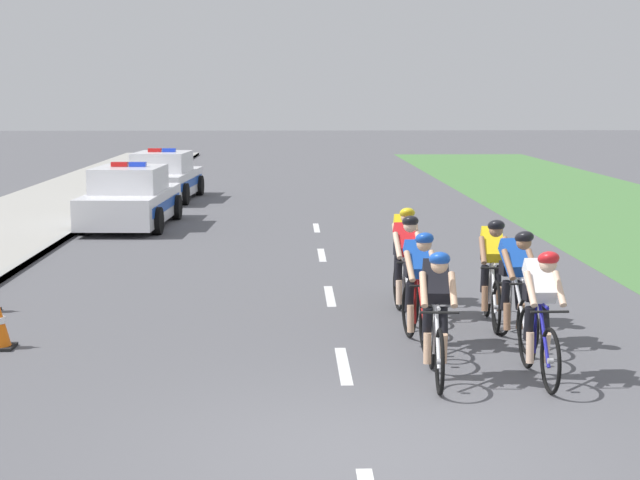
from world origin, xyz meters
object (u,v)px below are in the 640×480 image
object	(u,v)px
police_car_nearest	(130,199)
police_car_second	(163,178)
cyclist_third	(419,287)
cyclist_fourth	(515,285)
cyclist_second	(540,312)
cyclist_fifth	(406,264)
cyclist_seventh	(404,253)
cyclist_lead	(436,313)
cyclist_sixth	(492,270)

from	to	relation	value
police_car_nearest	police_car_second	world-z (taller)	same
cyclist_third	cyclist_fourth	size ratio (longest dim) A/B	1.00
cyclist_second	cyclist_fourth	xyz separation A→B (m)	(0.09, 1.55, 0.00)
cyclist_second	police_car_nearest	bearing A→B (deg)	117.21
cyclist_second	cyclist_fifth	distance (m)	3.32
cyclist_second	police_car_nearest	size ratio (longest dim) A/B	0.39
cyclist_second	police_car_second	distance (m)	20.28
cyclist_third	police_car_second	distance (m)	18.52
cyclist_seventh	police_car_nearest	bearing A→B (deg)	122.29
police_car_nearest	police_car_second	xyz separation A→B (m)	(-0.00, 6.09, 0.00)
cyclist_seventh	police_car_nearest	world-z (taller)	police_car_nearest
cyclist_seventh	police_car_nearest	distance (m)	10.61
cyclist_second	cyclist_third	distance (m)	1.88
cyclist_lead	cyclist_sixth	xyz separation A→B (m)	(1.18, 2.64, 0.00)
cyclist_fourth	cyclist_lead	bearing A→B (deg)	-128.97
cyclist_lead	cyclist_fourth	size ratio (longest dim) A/B	1.00
cyclist_second	cyclist_seventh	size ratio (longest dim) A/B	1.00
cyclist_seventh	cyclist_fifth	bearing A→B (deg)	-95.39
cyclist_fifth	cyclist_second	bearing A→B (deg)	-70.09
cyclist_third	police_car_second	world-z (taller)	police_car_second
cyclist_third	police_car_second	size ratio (longest dim) A/B	0.38
cyclist_lead	cyclist_second	size ratio (longest dim) A/B	1.00
cyclist_third	police_car_nearest	bearing A→B (deg)	115.57
cyclist_lead	cyclist_second	xyz separation A→B (m)	(1.17, -0.00, 0.00)
cyclist_second	cyclist_seventh	xyz separation A→B (m)	(-1.04, 4.08, 0.00)
cyclist_seventh	cyclist_second	bearing A→B (deg)	-75.68
cyclist_sixth	police_car_nearest	bearing A→B (deg)	122.88
cyclist_lead	police_car_nearest	world-z (taller)	police_car_nearest
cyclist_third	police_car_second	bearing A→B (deg)	107.41
cyclist_fourth	police_car_nearest	xyz separation A→B (m)	(-6.80, 11.50, -0.11)
cyclist_fifth	police_car_nearest	xyz separation A→B (m)	(-5.58, 9.92, -0.11)
cyclist_second	cyclist_fifth	xyz separation A→B (m)	(-1.13, 3.12, 0.00)
cyclist_seventh	police_car_nearest	size ratio (longest dim) A/B	0.39
cyclist_third	cyclist_sixth	bearing A→B (deg)	44.60
cyclist_fourth	cyclist_sixth	xyz separation A→B (m)	(-0.07, 1.09, 0.00)
cyclist_second	cyclist_fifth	world-z (taller)	same
police_car_second	cyclist_second	bearing A→B (deg)	-70.68
cyclist_sixth	cyclist_seventh	size ratio (longest dim) A/B	1.00
cyclist_sixth	police_car_nearest	size ratio (longest dim) A/B	0.38
cyclist_third	police_car_nearest	world-z (taller)	police_car_nearest
cyclist_third	cyclist_sixth	world-z (taller)	same
cyclist_fifth	police_car_second	size ratio (longest dim) A/B	0.38
cyclist_second	cyclist_third	size ratio (longest dim) A/B	1.00
cyclist_sixth	cyclist_third	bearing A→B (deg)	-135.40
cyclist_second	cyclist_seventh	bearing A→B (deg)	104.32
police_car_nearest	cyclist_third	bearing A→B (deg)	-64.43
police_car_nearest	police_car_second	distance (m)	6.09
cyclist_third	cyclist_fifth	world-z (taller)	same
cyclist_lead	police_car_nearest	xyz separation A→B (m)	(-5.54, 13.05, -0.11)
cyclist_second	cyclist_sixth	distance (m)	2.64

